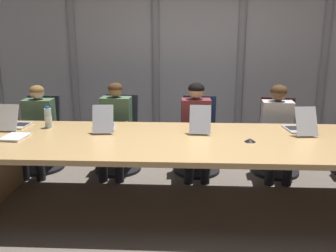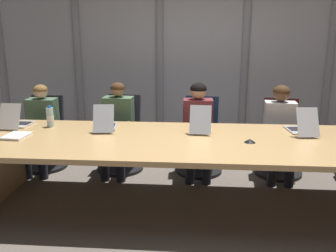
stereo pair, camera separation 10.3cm
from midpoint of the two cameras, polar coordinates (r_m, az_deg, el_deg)
ground_plane at (r=3.89m, az=3.96°, el=-12.53°), size 15.33×15.33×0.00m
conference_table at (r=3.66m, az=4.13°, el=-3.96°), size 4.78×1.35×0.74m
curtain_backdrop at (r=5.69m, az=3.86°, el=12.75°), size 7.67×0.17×3.19m
laptop_left_end at (r=4.38m, az=-23.43°, el=0.44°), size 0.25×0.43×0.28m
laptop_left_mid at (r=4.01m, az=-10.60°, el=0.23°), size 0.27×0.48×0.29m
laptop_center at (r=3.93m, az=4.32°, el=0.14°), size 0.25×0.47×0.30m
laptop_right_mid at (r=4.08m, az=19.15°, el=-0.11°), size 0.26×0.48×0.29m
office_chair_left_end at (r=5.14m, az=-19.74°, el=-2.34°), size 0.60×0.60×0.94m
office_chair_left_mid at (r=4.84m, az=-8.30°, el=-2.54°), size 0.60×0.61×0.96m
office_chair_center at (r=4.76m, az=4.00°, el=-2.78°), size 0.60×0.60×0.95m
office_chair_right_mid at (r=4.88m, az=15.98°, el=-2.89°), size 0.60×0.60×0.94m
person_left_end at (r=4.91m, az=-20.33°, el=0.20°), size 0.39×0.55×1.12m
person_left_mid at (r=4.61m, az=-8.91°, el=0.32°), size 0.39×0.56×1.16m
person_center at (r=4.52m, az=3.76°, el=0.35°), size 0.39×0.56×1.16m
person_right_mid at (r=4.65m, az=16.13°, el=0.06°), size 0.41×0.56×1.14m
water_bottle_primary at (r=4.24m, az=-18.87°, el=1.17°), size 0.08×0.08×0.24m
conference_mic_left_side at (r=3.59m, az=11.89°, el=-2.16°), size 0.11×0.11×0.03m
spiral_notepad at (r=3.98m, az=-23.56°, el=-1.61°), size 0.24×0.32×0.03m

